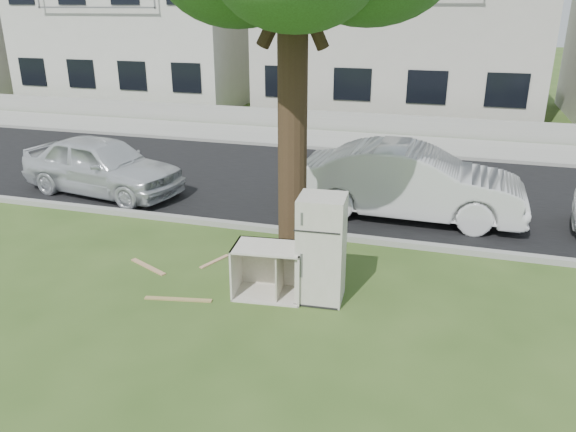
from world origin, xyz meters
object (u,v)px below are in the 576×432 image
(fridge, at_px, (321,249))
(car_center, at_px, (411,182))
(cabinet, at_px, (269,271))
(car_left, at_px, (102,165))

(fridge, relative_size, car_center, 0.36)
(cabinet, bearing_deg, car_center, 60.59)
(fridge, bearing_deg, car_left, 146.13)
(fridge, xyz_separation_m, car_center, (1.04, 4.20, -0.07))
(fridge, height_order, car_left, fridge)
(fridge, height_order, car_center, fridge)
(car_left, bearing_deg, cabinet, -114.96)
(fridge, xyz_separation_m, car_left, (-6.45, 3.73, -0.16))
(car_center, bearing_deg, cabinet, 157.52)
(cabinet, bearing_deg, fridge, 2.91)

